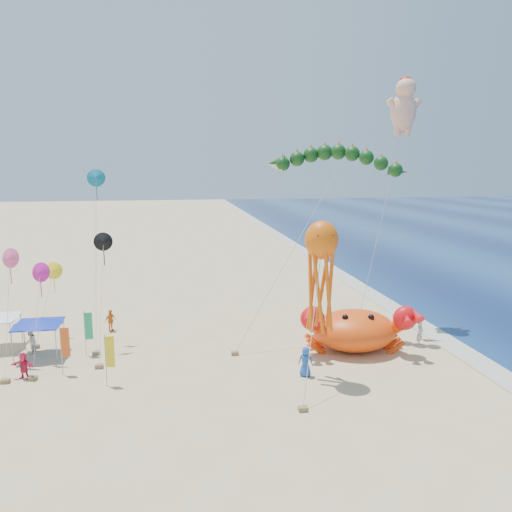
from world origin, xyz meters
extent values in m
plane|color=#D1B784|center=(0.00, 0.00, 0.00)|extent=(320.00, 320.00, 0.00)
plane|color=silver|center=(12.00, 0.00, 0.01)|extent=(320.00, 320.00, 0.00)
ellipsoid|color=#F3470C|center=(4.64, -0.58, 1.41)|extent=(6.60, 5.75, 2.82)
sphere|color=red|center=(1.48, -1.77, 2.67)|extent=(1.68, 1.68, 1.68)
sphere|color=black|center=(3.75, -1.57, 2.67)|extent=(0.43, 0.43, 0.43)
sphere|color=red|center=(7.80, -1.77, 2.67)|extent=(1.68, 1.68, 1.68)
sphere|color=black|center=(5.53, -1.57, 2.67)|extent=(0.43, 0.43, 0.43)
cone|color=#0F3812|center=(-0.06, 3.89, 13.12)|extent=(1.39, 1.02, 1.13)
cylinder|color=#B2B2B2|center=(0.36, 1.82, 6.35)|extent=(8.50, 4.19, 12.43)
cube|color=olive|center=(-3.87, -0.25, 0.12)|extent=(0.50, 0.35, 0.25)
ellipsoid|color=#FFB79B|center=(10.55, 5.69, 17.09)|extent=(2.05, 1.69, 3.01)
sphere|color=#FFB79B|center=(10.55, 5.51, 18.85)|extent=(1.58, 1.58, 1.58)
ellipsoid|color=red|center=(10.55, 5.60, 19.41)|extent=(1.02, 1.02, 0.71)
cylinder|color=#B2B2B2|center=(8.80, 5.25, 8.02)|extent=(3.54, 0.93, 15.75)
cube|color=olive|center=(7.05, 4.81, 0.12)|extent=(0.50, 0.35, 0.25)
ellipsoid|color=orange|center=(0.73, -4.78, 8.58)|extent=(1.99, 1.79, 2.29)
cylinder|color=#B2B2B2|center=(-0.30, -6.79, 4.03)|extent=(2.12, 4.07, 7.79)
cube|color=olive|center=(-1.33, -8.80, 0.12)|extent=(0.50, 0.35, 0.25)
cylinder|color=gray|center=(-18.45, 0.64, 1.10)|extent=(0.06, 0.06, 2.20)
cylinder|color=gray|center=(-15.72, 0.64, 1.10)|extent=(0.06, 0.06, 2.20)
cylinder|color=gray|center=(-18.45, 3.36, 1.10)|extent=(0.06, 0.06, 2.20)
cylinder|color=gray|center=(-15.72, 3.36, 1.10)|extent=(0.06, 0.06, 2.20)
cube|color=#1329AD|center=(-17.08, 2.00, 2.24)|extent=(2.96, 2.96, 0.08)
cone|color=#1329AD|center=(-17.08, 2.00, 2.48)|extent=(3.26, 3.26, 0.45)
cylinder|color=gray|center=(-19.12, 2.70, 1.10)|extent=(0.06, 0.06, 2.20)
cylinder|color=gray|center=(-19.12, 5.26, 1.10)|extent=(0.06, 0.06, 2.20)
cylinder|color=gray|center=(-12.01, -3.75, 1.60)|extent=(0.05, 0.05, 3.20)
cube|color=yellow|center=(-11.73, -3.75, 2.10)|extent=(0.50, 0.04, 1.90)
cylinder|color=gray|center=(-14.92, -1.66, 1.60)|extent=(0.05, 0.05, 3.20)
cube|color=#DB501B|center=(-14.64, -1.66, 2.10)|extent=(0.50, 0.04, 1.90)
cylinder|color=gray|center=(-13.99, 1.46, 1.60)|extent=(0.05, 0.05, 3.20)
cube|color=#1BA66B|center=(-13.71, 1.46, 2.10)|extent=(0.50, 0.04, 1.90)
imported|color=silver|center=(-17.81, 2.46, 0.89)|extent=(0.83, 0.98, 1.78)
imported|color=silver|center=(9.66, -0.61, 0.89)|extent=(0.77, 0.75, 1.78)
imported|color=#1E50B4|center=(0.00, -4.44, 0.94)|extent=(1.08, 0.91, 1.88)
imported|color=orange|center=(-12.87, 6.45, 0.88)|extent=(1.00, 1.06, 1.76)
imported|color=#D6224D|center=(-17.13, -1.85, 0.83)|extent=(1.62, 1.05, 1.67)
cone|color=yellow|center=(-16.83, 6.30, 5.07)|extent=(1.30, 0.51, 1.32)
cylinder|color=#B2B2B2|center=(-16.58, 4.80, 2.56)|extent=(0.55, 3.04, 4.84)
cube|color=olive|center=(-16.33, 3.30, 0.12)|extent=(0.50, 0.35, 0.25)
cone|color=black|center=(-12.63, 2.94, 7.69)|extent=(1.30, 0.51, 1.32)
cylinder|color=#B2B2B2|center=(-12.38, 1.44, 3.87)|extent=(0.55, 3.04, 7.46)
cube|color=olive|center=(-12.13, -0.06, 0.12)|extent=(0.50, 0.35, 0.25)
cone|color=#C31592|center=(-16.46, 0.96, 6.06)|extent=(1.30, 0.51, 1.32)
cylinder|color=#B2B2B2|center=(-16.21, -0.54, 3.06)|extent=(0.55, 3.04, 5.83)
cube|color=olive|center=(-15.96, -2.04, 0.12)|extent=(0.50, 0.35, 0.25)
cone|color=#E34B8E|center=(-18.27, 1.06, 7.04)|extent=(1.30, 0.51, 1.32)
cylinder|color=#B2B2B2|center=(-18.02, -0.44, 3.55)|extent=(0.55, 3.04, 6.81)
cube|color=olive|center=(-17.77, -1.94, 0.12)|extent=(0.50, 0.35, 0.25)
cone|color=#0C6987|center=(-13.21, 5.35, 12.04)|extent=(1.30, 0.51, 1.32)
cylinder|color=#B2B2B2|center=(-12.96, 3.85, 6.05)|extent=(0.55, 3.04, 11.80)
cube|color=olive|center=(-12.71, 2.35, 0.12)|extent=(0.50, 0.35, 0.25)
camera|label=1|loc=(-8.03, -32.67, 12.90)|focal=35.00mm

